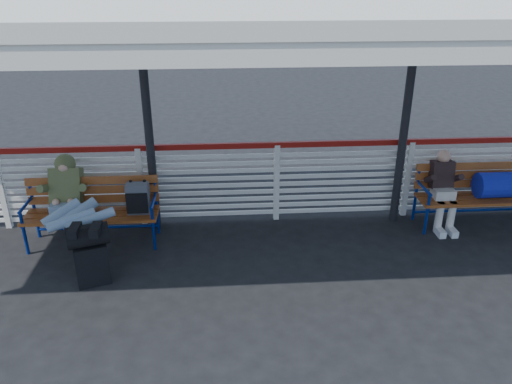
{
  "coord_description": "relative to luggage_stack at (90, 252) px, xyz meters",
  "views": [
    {
      "loc": [
        -0.79,
        -4.93,
        3.52
      ],
      "look_at": [
        -0.37,
        1.0,
        0.86
      ],
      "focal_mm": 35.0,
      "sensor_mm": 36.0,
      "label": 1
    }
  ],
  "objects": [
    {
      "name": "ground",
      "position": [
        2.41,
        -0.34,
        -0.43
      ],
      "size": [
        60.0,
        60.0,
        0.0
      ],
      "primitive_type": "plane",
      "color": "black",
      "rests_on": "ground"
    },
    {
      "name": "fence",
      "position": [
        2.41,
        1.56,
        0.23
      ],
      "size": [
        12.08,
        0.08,
        1.24
      ],
      "color": "silver",
      "rests_on": "ground"
    },
    {
      "name": "canopy",
      "position": [
        2.41,
        0.52,
        2.61
      ],
      "size": [
        12.6,
        3.6,
        3.16
      ],
      "color": "silver",
      "rests_on": "ground"
    },
    {
      "name": "luggage_stack",
      "position": [
        0.0,
        0.0,
        0.0
      ],
      "size": [
        0.54,
        0.4,
        0.79
      ],
      "rotation": [
        0.0,
        0.0,
        0.31
      ],
      "color": "black",
      "rests_on": "ground"
    },
    {
      "name": "bench_left",
      "position": [
        -0.03,
        1.04,
        0.15
      ],
      "size": [
        1.8,
        0.56,
        0.92
      ],
      "color": "#96531D",
      "rests_on": "ground"
    },
    {
      "name": "bench_right",
      "position": [
        5.5,
        1.16,
        0.18
      ],
      "size": [
        1.8,
        0.56,
        0.92
      ],
      "color": "#96531D",
      "rests_on": "ground"
    },
    {
      "name": "traveler_man",
      "position": [
        -0.35,
        0.69,
        0.26
      ],
      "size": [
        0.94,
        1.64,
        0.77
      ],
      "color": "#90ACC3",
      "rests_on": "ground"
    },
    {
      "name": "companion_person",
      "position": [
        4.81,
        1.16,
        0.17
      ],
      "size": [
        0.32,
        0.66,
        1.15
      ],
      "color": "beige",
      "rests_on": "ground"
    }
  ]
}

